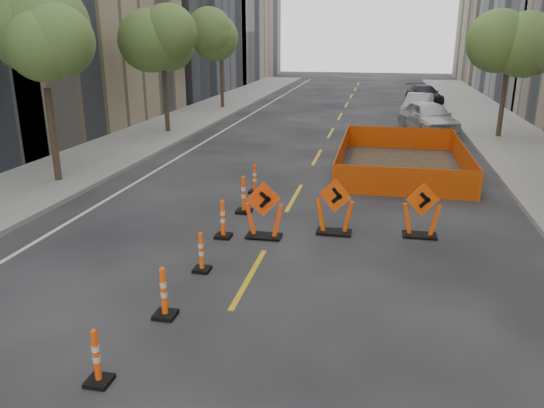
% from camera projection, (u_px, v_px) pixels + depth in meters
% --- Properties ---
extents(ground_plane, '(140.00, 140.00, 0.00)m').
position_uv_depth(ground_plane, '(183.00, 395.00, 7.73)').
color(ground_plane, black).
extents(sidewalk_left, '(4.00, 90.00, 0.15)m').
position_uv_depth(sidewalk_left, '(75.00, 167.00, 20.62)').
color(sidewalk_left, gray).
rests_on(sidewalk_left, ground).
extents(bld_left_d, '(12.00, 16.00, 14.00)m').
position_uv_depth(bld_left_d, '(155.00, 10.00, 45.41)').
color(bld_left_d, '#4C4C51').
rests_on(bld_left_d, ground).
extents(bld_right_e, '(12.00, 14.00, 16.00)m').
position_uv_depth(bld_right_e, '(525.00, 5.00, 56.68)').
color(bld_right_e, tan).
rests_on(bld_right_e, ground).
extents(tree_l_b, '(2.80, 2.80, 5.95)m').
position_uv_depth(tree_l_b, '(42.00, 50.00, 17.28)').
color(tree_l_b, '#382B1E').
rests_on(tree_l_b, ground).
extents(tree_l_c, '(2.80, 2.80, 5.95)m').
position_uv_depth(tree_l_c, '(163.00, 44.00, 26.61)').
color(tree_l_c, '#382B1E').
rests_on(tree_l_c, ground).
extents(tree_l_d, '(2.80, 2.80, 5.95)m').
position_uv_depth(tree_l_d, '(221.00, 42.00, 35.94)').
color(tree_l_d, '#382B1E').
rests_on(tree_l_d, ground).
extents(tree_r_c, '(2.80, 2.80, 5.95)m').
position_uv_depth(tree_r_c, '(510.00, 45.00, 25.25)').
color(tree_r_c, '#382B1E').
rests_on(tree_r_c, ground).
extents(channelizer_2, '(0.36, 0.36, 0.92)m').
position_uv_depth(channelizer_2, '(96.00, 357.00, 7.84)').
color(channelizer_2, '#E74109').
rests_on(channelizer_2, ground).
extents(channelizer_3, '(0.40, 0.40, 1.01)m').
position_uv_depth(channelizer_3, '(164.00, 292.00, 9.70)').
color(channelizer_3, '#F34D0A').
rests_on(channelizer_3, ground).
extents(channelizer_4, '(0.36, 0.36, 0.93)m').
position_uv_depth(channelizer_4, '(201.00, 252.00, 11.63)').
color(channelizer_4, '#E95109').
rests_on(channelizer_4, ground).
extents(channelizer_5, '(0.40, 0.40, 1.02)m').
position_uv_depth(channelizer_5, '(223.00, 219.00, 13.55)').
color(channelizer_5, '#FF470A').
rests_on(channelizer_5, ground).
extents(channelizer_6, '(0.44, 0.44, 1.12)m').
position_uv_depth(channelizer_6, '(244.00, 194.00, 15.45)').
color(channelizer_6, '#DF4B09').
rests_on(channelizer_6, ground).
extents(channelizer_7, '(0.38, 0.38, 0.98)m').
position_uv_depth(channelizer_7, '(255.00, 179.00, 17.41)').
color(channelizer_7, '#E54209').
rests_on(channelizer_7, ground).
extents(chevron_sign_left, '(1.16, 0.95, 1.50)m').
position_uv_depth(chevron_sign_left, '(264.00, 210.00, 13.48)').
color(chevron_sign_left, '#FF410A').
rests_on(chevron_sign_left, ground).
extents(chevron_sign_center, '(1.16, 0.93, 1.51)m').
position_uv_depth(chevron_sign_center, '(335.00, 206.00, 13.75)').
color(chevron_sign_center, '#D74409').
rests_on(chevron_sign_center, ground).
extents(chevron_sign_right, '(1.07, 0.79, 1.45)m').
position_uv_depth(chevron_sign_right, '(422.00, 210.00, 13.55)').
color(chevron_sign_right, '#DC4509').
rests_on(chevron_sign_right, ground).
extents(safety_fence, '(4.64, 7.86, 0.98)m').
position_uv_depth(safety_fence, '(401.00, 156.00, 20.61)').
color(safety_fence, '#FF5E0D').
rests_on(safety_fence, ground).
extents(parked_car_near, '(3.40, 5.29, 1.68)m').
position_uv_depth(parked_car_near, '(428.00, 117.00, 28.02)').
color(parked_car_near, silver).
rests_on(parked_car_near, ground).
extents(parked_car_mid, '(2.23, 4.45, 1.40)m').
position_uv_depth(parked_car_mid, '(418.00, 105.00, 34.02)').
color(parked_car_mid, '#98979C').
rests_on(parked_car_mid, ground).
extents(parked_car_far, '(2.98, 4.96, 1.35)m').
position_uv_depth(parked_car_far, '(424.00, 94.00, 40.21)').
color(parked_car_far, black).
rests_on(parked_car_far, ground).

